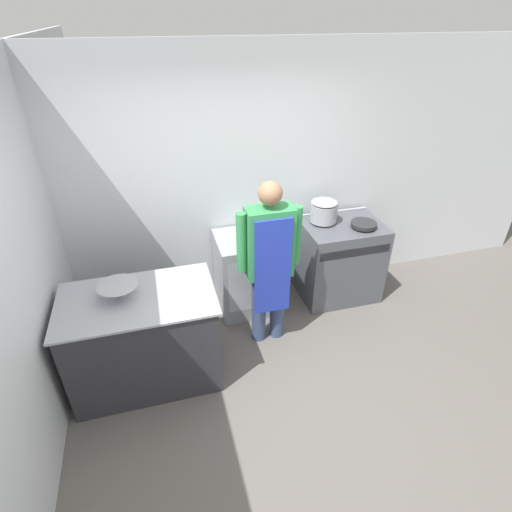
{
  "coord_description": "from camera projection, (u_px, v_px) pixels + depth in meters",
  "views": [
    {
      "loc": [
        -0.74,
        -2.1,
        2.89
      ],
      "look_at": [
        0.1,
        0.95,
        0.93
      ],
      "focal_mm": 28.0,
      "sensor_mm": 36.0,
      "label": 1
    }
  ],
  "objects": [
    {
      "name": "ground_plane",
      "position": [
        274.0,
        407.0,
        3.41
      ],
      "size": [
        14.0,
        14.0,
        0.0
      ],
      "primitive_type": "plane",
      "color": "#5B5651"
    },
    {
      "name": "wall_back",
      "position": [
        226.0,
        184.0,
        4.14
      ],
      "size": [
        8.0,
        0.05,
        2.7
      ],
      "color": "silver",
      "rests_on": "ground_plane"
    },
    {
      "name": "wall_left",
      "position": [
        33.0,
        240.0,
        3.13
      ],
      "size": [
        0.05,
        8.0,
        2.7
      ],
      "color": "silver",
      "rests_on": "ground_plane"
    },
    {
      "name": "prep_counter",
      "position": [
        144.0,
        338.0,
        3.48
      ],
      "size": [
        1.27,
        0.76,
        0.89
      ],
      "color": "#2D2D33",
      "rests_on": "ground_plane"
    },
    {
      "name": "stove",
      "position": [
        339.0,
        260.0,
        4.55
      ],
      "size": [
        0.87,
        0.65,
        0.93
      ],
      "color": "#4C4F56",
      "rests_on": "ground_plane"
    },
    {
      "name": "fridge_unit",
      "position": [
        248.0,
        273.0,
        4.37
      ],
      "size": [
        0.66,
        0.6,
        0.87
      ],
      "color": "#93999E",
      "rests_on": "ground_plane"
    },
    {
      "name": "person_cook",
      "position": [
        269.0,
        258.0,
        3.65
      ],
      "size": [
        0.6,
        0.24,
        1.69
      ],
      "color": "#38476B",
      "rests_on": "ground_plane"
    },
    {
      "name": "mixing_bowl",
      "position": [
        119.0,
        291.0,
        3.22
      ],
      "size": [
        0.32,
        0.32,
        0.13
      ],
      "color": "#9EA0A8",
      "rests_on": "prep_counter"
    },
    {
      "name": "stock_pot",
      "position": [
        324.0,
        210.0,
        4.29
      ],
      "size": [
        0.29,
        0.29,
        0.24
      ],
      "color": "#9EA0A8",
      "rests_on": "stove"
    },
    {
      "name": "saute_pan",
      "position": [
        364.0,
        224.0,
        4.24
      ],
      "size": [
        0.27,
        0.27,
        0.04
      ],
      "color": "#262628",
      "rests_on": "stove"
    }
  ]
}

